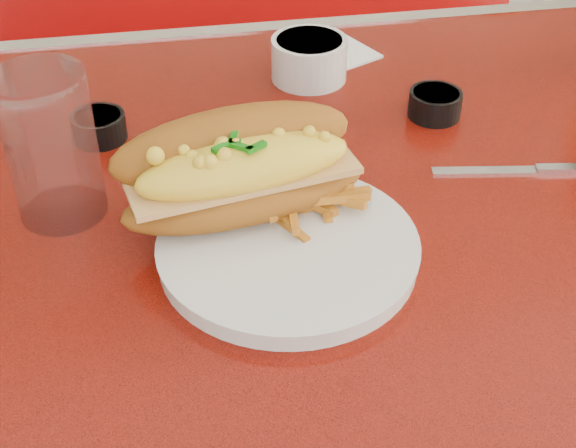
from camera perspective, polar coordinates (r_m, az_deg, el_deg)
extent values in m
cube|color=red|center=(0.89, 5.65, 2.34)|extent=(1.20, 0.80, 0.04)
cube|color=white|center=(1.23, 0.86, 13.11)|extent=(1.22, 0.03, 0.04)
cylinder|color=white|center=(1.16, 4.47, -13.12)|extent=(0.09, 0.09, 0.72)
cube|color=#9D0A0A|center=(1.82, -1.52, 3.05)|extent=(1.20, 0.50, 0.45)
cylinder|color=silver|center=(0.77, 0.00, -1.87)|extent=(0.30, 0.30, 0.02)
cylinder|color=silver|center=(0.76, 0.00, -1.32)|extent=(0.31, 0.31, 0.00)
ellipsoid|color=#985818|center=(0.78, -3.06, 2.12)|extent=(0.26, 0.13, 0.05)
cube|color=tan|center=(0.77, -3.11, 3.33)|extent=(0.23, 0.10, 0.01)
ellipsoid|color=yellow|center=(0.76, -3.15, 4.16)|extent=(0.22, 0.11, 0.05)
ellipsoid|color=#985818|center=(0.79, -3.93, 5.63)|extent=(0.26, 0.13, 0.10)
cube|color=silver|center=(0.81, 0.20, 1.46)|extent=(0.02, 0.11, 0.00)
cube|color=silver|center=(0.86, -0.15, 4.08)|extent=(0.02, 0.03, 0.00)
cylinder|color=silver|center=(1.06, 1.51, 11.65)|extent=(0.11, 0.11, 0.05)
cylinder|color=black|center=(1.05, 1.53, 12.83)|extent=(0.10, 0.10, 0.01)
cylinder|color=black|center=(0.96, -13.29, 6.74)|extent=(0.07, 0.07, 0.03)
cylinder|color=#DA854F|center=(0.95, -13.40, 7.38)|extent=(0.06, 0.06, 0.01)
cylinder|color=black|center=(1.00, 10.40, 8.38)|extent=(0.08, 0.08, 0.03)
cylinder|color=#DA854F|center=(0.99, 10.49, 9.03)|extent=(0.07, 0.07, 0.01)
cylinder|color=silver|center=(0.82, -16.49, 5.31)|extent=(0.11, 0.11, 0.16)
cube|color=silver|center=(0.91, 13.76, 3.69)|extent=(0.12, 0.03, 0.00)
cube|color=silver|center=(0.94, 19.17, 3.75)|extent=(0.07, 0.02, 0.01)
cube|color=white|center=(1.14, 2.80, 12.09)|extent=(0.15, 0.15, 0.00)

